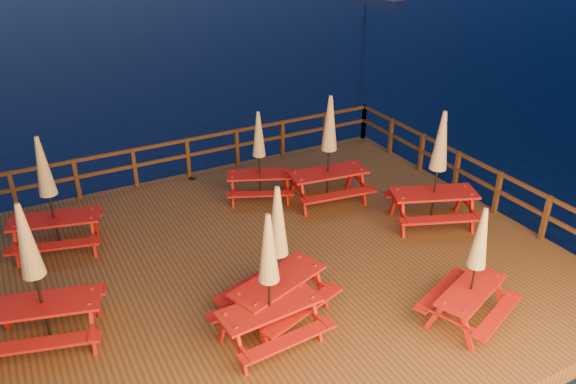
% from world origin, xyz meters
% --- Properties ---
extents(ground, '(500.00, 500.00, 0.00)m').
position_xyz_m(ground, '(0.00, 0.00, 0.00)').
color(ground, black).
rests_on(ground, ground).
extents(deck, '(12.00, 10.00, 0.40)m').
position_xyz_m(deck, '(0.00, 0.00, 0.20)').
color(deck, '#4F3219').
rests_on(deck, ground).
extents(deck_piles, '(11.44, 9.44, 1.40)m').
position_xyz_m(deck_piles, '(0.00, 0.00, -0.30)').
color(deck_piles, '#361C11').
rests_on(deck_piles, ground).
extents(railing, '(11.80, 9.75, 1.10)m').
position_xyz_m(railing, '(0.00, 1.78, 1.16)').
color(railing, '#361C11').
rests_on(railing, deck).
extents(picnic_table_0, '(2.17, 1.93, 2.64)m').
position_xyz_m(picnic_table_0, '(-3.73, 2.61, 1.77)').
color(picnic_table_0, maroon).
rests_on(picnic_table_0, deck).
extents(picnic_table_1, '(2.13, 1.83, 2.77)m').
position_xyz_m(picnic_table_1, '(2.58, 1.75, 1.84)').
color(picnic_table_1, maroon).
rests_on(picnic_table_1, deck).
extents(picnic_table_2, '(2.23, 2.02, 2.63)m').
position_xyz_m(picnic_table_2, '(-0.54, -1.59, 1.77)').
color(picnic_table_2, maroon).
rests_on(picnic_table_2, deck).
extents(picnic_table_3, '(1.98, 1.81, 2.31)m').
position_xyz_m(picnic_table_3, '(2.40, -3.33, 1.60)').
color(picnic_table_3, maroon).
rests_on(picnic_table_3, deck).
extents(picnic_table_4, '(1.85, 1.56, 2.51)m').
position_xyz_m(picnic_table_4, '(-0.98, -2.13, 1.70)').
color(picnic_table_4, maroon).
rests_on(picnic_table_4, deck).
extents(picnic_table_5, '(2.40, 2.21, 2.78)m').
position_xyz_m(picnic_table_5, '(4.14, -0.36, 1.85)').
color(picnic_table_5, maroon).
rests_on(picnic_table_5, deck).
extents(picnic_table_6, '(2.23, 2.00, 2.69)m').
position_xyz_m(picnic_table_6, '(-4.32, -0.33, 1.80)').
color(picnic_table_6, maroon).
rests_on(picnic_table_6, deck).
extents(picnic_table_7, '(2.04, 1.89, 2.33)m').
position_xyz_m(picnic_table_7, '(1.14, 2.68, 1.61)').
color(picnic_table_7, maroon).
rests_on(picnic_table_7, deck).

